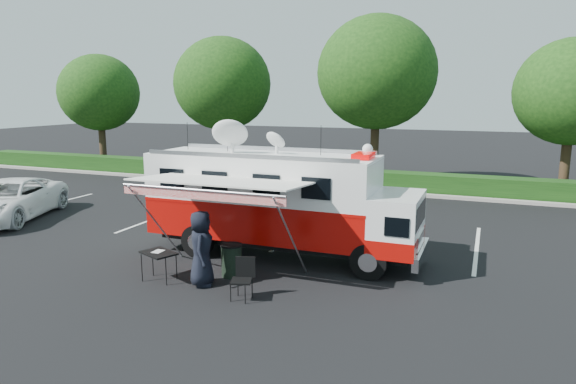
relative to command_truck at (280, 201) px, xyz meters
name	(u,v)px	position (x,y,z in m)	size (l,w,h in m)	color
ground_plane	(282,256)	(0.07, 0.00, -1.70)	(120.00, 120.00, 0.00)	black
back_border	(398,91)	(1.22, 12.90, 3.31)	(60.00, 6.14, 8.87)	#9E998E
stall_lines	(300,230)	(-0.43, 3.00, -1.69)	(24.12, 5.50, 0.01)	silver
command_truck	(280,201)	(0.00, 0.00, 0.00)	(8.26, 2.27, 3.97)	black
awning	(218,185)	(-0.74, -2.36, 0.85)	(4.51, 2.35, 2.73)	white
white_suv	(10,219)	(-11.67, 0.41, -1.70)	(2.58, 5.59, 1.55)	white
person	(202,285)	(-0.94, -2.97, -1.70)	(0.96, 0.62, 1.96)	black
folding_table	(159,254)	(-2.17, -3.09, -0.97)	(1.09, 0.95, 0.78)	black
folding_chair	(243,274)	(0.44, -3.37, -1.10)	(0.61, 0.64, 1.01)	black
trash_bin	(232,260)	(-0.54, -2.10, -1.25)	(0.59, 0.59, 0.89)	black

